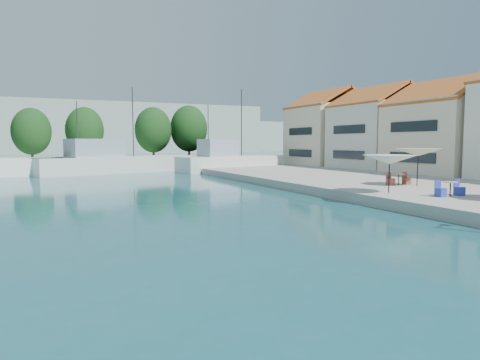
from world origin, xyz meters
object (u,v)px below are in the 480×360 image
trawler_04 (230,162)px  umbrella_white (390,160)px  trawler_03 (115,163)px  umbrella_cream (418,152)px

trawler_04 → umbrella_white: (-2.80, -28.85, 1.39)m
trawler_03 → umbrella_white: size_ratio=6.48×
trawler_04 → umbrella_cream: (1.74, -26.64, 1.70)m
trawler_04 → umbrella_white: trawler_04 is taller
trawler_03 → umbrella_cream: trawler_03 is taller
trawler_03 → umbrella_cream: 33.26m
trawler_03 → umbrella_cream: size_ratio=6.53×
trawler_04 → trawler_03: bearing=153.1°
trawler_04 → umbrella_white: bearing=-108.6°
trawler_03 → trawler_04: 13.28m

